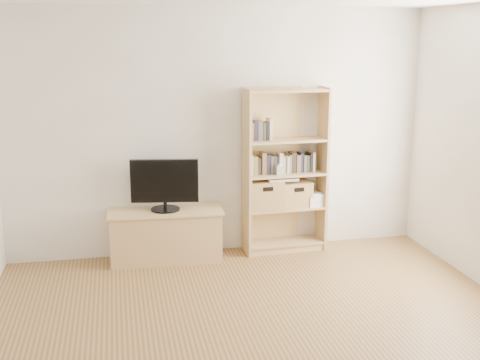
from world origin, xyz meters
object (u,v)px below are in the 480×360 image
object	(u,v)px
television	(165,185)
basket_left	(264,194)
tv_stand	(166,236)
baby_monitor	(279,170)
laptop	(282,178)
bookshelf	(285,171)
basket_right	(294,194)

from	to	relation	value
television	basket_left	world-z (taller)	television
tv_stand	baby_monitor	bearing A→B (deg)	0.27
television	laptop	bearing A→B (deg)	10.41
bookshelf	baby_monitor	bearing A→B (deg)	-135.00
baby_monitor	basket_left	bearing A→B (deg)	162.37
basket_right	television	bearing A→B (deg)	177.21
television	basket_left	xyz separation A→B (m)	(1.06, 0.04, -0.17)
bookshelf	basket_right	bearing A→B (deg)	-2.60
basket_right	laptop	xyz separation A→B (m)	(-0.15, -0.02, 0.18)
baby_monitor	basket_right	distance (m)	0.37
television	laptop	world-z (taller)	television
basket_right	laptop	size ratio (longest dim) A/B	1.02
tv_stand	bookshelf	world-z (taller)	bookshelf
bookshelf	baby_monitor	xyz separation A→B (m)	(-0.09, -0.10, 0.03)
basket_right	laptop	bearing A→B (deg)	-176.67
tv_stand	laptop	distance (m)	1.37
bookshelf	basket_left	xyz separation A→B (m)	(-0.24, -0.02, -0.24)
tv_stand	basket_right	size ratio (longest dim) A/B	3.43
television	baby_monitor	xyz separation A→B (m)	(1.21, -0.05, 0.10)
tv_stand	basket_left	bearing A→B (deg)	4.60
television	baby_monitor	distance (m)	1.21
bookshelf	basket_left	bearing A→B (deg)	-178.81
television	baby_monitor	bearing A→B (deg)	6.55
tv_stand	baby_monitor	distance (m)	1.38
tv_stand	baby_monitor	size ratio (longest dim) A/B	11.18
baby_monitor	bookshelf	bearing A→B (deg)	61.53
basket_right	basket_left	bearing A→B (deg)	178.10
bookshelf	television	xyz separation A→B (m)	(-1.30, -0.06, -0.07)
bookshelf	basket_left	distance (m)	0.34
baby_monitor	basket_left	distance (m)	0.32
basket_left	tv_stand	bearing A→B (deg)	179.77
bookshelf	basket_left	size ratio (longest dim) A/B	4.78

